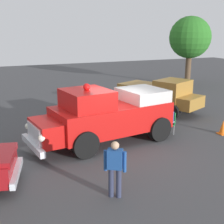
{
  "coord_description": "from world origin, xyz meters",
  "views": [
    {
      "loc": [
        -11.0,
        4.88,
        4.65
      ],
      "look_at": [
        0.43,
        0.19,
        1.28
      ],
      "focal_mm": 49.47,
      "sensor_mm": 36.0,
      "label": 1
    }
  ],
  "objects_px": {
    "spectator_seated": "(167,119)",
    "oak_tree_left": "(190,38)",
    "lawn_chair_near_truck": "(169,121)",
    "parked_pickup": "(159,94)",
    "traffic_cone": "(223,127)",
    "vintage_fire_truck": "(107,115)",
    "spectator_standing": "(115,166)"
  },
  "relations": [
    {
      "from": "lawn_chair_near_truck",
      "to": "parked_pickup",
      "type": "bearing_deg",
      "value": -23.76
    },
    {
      "from": "parked_pickup",
      "to": "traffic_cone",
      "type": "bearing_deg",
      "value": -172.24
    },
    {
      "from": "spectator_seated",
      "to": "spectator_standing",
      "type": "bearing_deg",
      "value": 133.63
    },
    {
      "from": "parked_pickup",
      "to": "vintage_fire_truck",
      "type": "bearing_deg",
      "value": 127.92
    },
    {
      "from": "spectator_standing",
      "to": "traffic_cone",
      "type": "relative_size",
      "value": 2.64
    },
    {
      "from": "vintage_fire_truck",
      "to": "lawn_chair_near_truck",
      "type": "bearing_deg",
      "value": -91.79
    },
    {
      "from": "parked_pickup",
      "to": "spectator_seated",
      "type": "bearing_deg",
      "value": 154.65
    },
    {
      "from": "lawn_chair_near_truck",
      "to": "vintage_fire_truck",
      "type": "bearing_deg",
      "value": 88.21
    },
    {
      "from": "vintage_fire_truck",
      "to": "oak_tree_left",
      "type": "xyz_separation_m",
      "value": [
        9.98,
        -11.16,
        2.68
      ]
    },
    {
      "from": "spectator_standing",
      "to": "oak_tree_left",
      "type": "relative_size",
      "value": 0.3
    },
    {
      "from": "parked_pickup",
      "to": "lawn_chair_near_truck",
      "type": "bearing_deg",
      "value": 156.24
    },
    {
      "from": "lawn_chair_near_truck",
      "to": "spectator_seated",
      "type": "relative_size",
      "value": 0.79
    },
    {
      "from": "spectator_standing",
      "to": "traffic_cone",
      "type": "distance_m",
      "value": 7.34
    },
    {
      "from": "spectator_seated",
      "to": "oak_tree_left",
      "type": "relative_size",
      "value": 0.23
    },
    {
      "from": "oak_tree_left",
      "to": "traffic_cone",
      "type": "distance_m",
      "value": 13.02
    },
    {
      "from": "oak_tree_left",
      "to": "vintage_fire_truck",
      "type": "bearing_deg",
      "value": 131.79
    },
    {
      "from": "vintage_fire_truck",
      "to": "parked_pickup",
      "type": "height_order",
      "value": "vintage_fire_truck"
    },
    {
      "from": "vintage_fire_truck",
      "to": "spectator_seated",
      "type": "height_order",
      "value": "vintage_fire_truck"
    },
    {
      "from": "oak_tree_left",
      "to": "traffic_cone",
      "type": "xyz_separation_m",
      "value": [
        -11.01,
        5.95,
        -3.57
      ]
    },
    {
      "from": "parked_pickup",
      "to": "traffic_cone",
      "type": "distance_m",
      "value": 4.7
    },
    {
      "from": "traffic_cone",
      "to": "lawn_chair_near_truck",
      "type": "bearing_deg",
      "value": 67.24
    },
    {
      "from": "spectator_standing",
      "to": "vintage_fire_truck",
      "type": "bearing_deg",
      "value": -18.61
    },
    {
      "from": "spectator_seated",
      "to": "oak_tree_left",
      "type": "xyz_separation_m",
      "value": [
        10.09,
        -8.32,
        3.18
      ]
    },
    {
      "from": "vintage_fire_truck",
      "to": "oak_tree_left",
      "type": "bearing_deg",
      "value": -48.21
    },
    {
      "from": "lawn_chair_near_truck",
      "to": "spectator_seated",
      "type": "xyz_separation_m",
      "value": [
        -0.02,
        0.13,
        0.11
      ]
    },
    {
      "from": "lawn_chair_near_truck",
      "to": "traffic_cone",
      "type": "xyz_separation_m",
      "value": [
        -0.94,
        -2.24,
        -0.28
      ]
    },
    {
      "from": "vintage_fire_truck",
      "to": "traffic_cone",
      "type": "xyz_separation_m",
      "value": [
        -1.03,
        -5.22,
        -0.89
      ]
    },
    {
      "from": "spectator_seated",
      "to": "spectator_standing",
      "type": "relative_size",
      "value": 0.77
    },
    {
      "from": "parked_pickup",
      "to": "spectator_standing",
      "type": "bearing_deg",
      "value": 142.23
    },
    {
      "from": "oak_tree_left",
      "to": "lawn_chair_near_truck",
      "type": "bearing_deg",
      "value": 140.89
    },
    {
      "from": "lawn_chair_near_truck",
      "to": "spectator_standing",
      "type": "distance_m",
      "value": 5.98
    },
    {
      "from": "parked_pickup",
      "to": "spectator_standing",
      "type": "relative_size",
      "value": 3.05
    }
  ]
}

